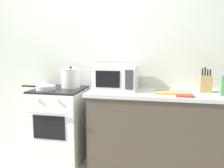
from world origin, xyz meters
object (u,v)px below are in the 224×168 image
(microwave, at_px, (116,77))
(knife_block, at_px, (206,84))
(stock_pot, at_px, (71,78))
(cutting_board, at_px, (172,92))
(frying_pan, at_px, (45,88))
(stove, at_px, (60,124))
(oven_mitt, at_px, (185,96))

(microwave, distance_m, knife_block, 1.04)
(stock_pot, xyz_separation_m, microwave, (0.59, -0.05, 0.03))
(microwave, relative_size, cutting_board, 1.39)
(cutting_board, bearing_deg, knife_block, 20.41)
(frying_pan, bearing_deg, microwave, 12.01)
(stock_pot, bearing_deg, cutting_board, -5.72)
(cutting_board, relative_size, knife_block, 1.26)
(microwave, distance_m, cutting_board, 0.68)
(frying_pan, xyz_separation_m, knife_block, (1.87, 0.24, 0.07))
(frying_pan, relative_size, cutting_board, 1.20)
(stove, xyz_separation_m, knife_block, (1.74, 0.14, 0.56))
(stock_pot, xyz_separation_m, oven_mitt, (1.38, -0.28, -0.11))
(frying_pan, bearing_deg, stock_pot, 42.59)
(stock_pot, distance_m, knife_block, 1.62)
(frying_pan, height_order, knife_block, knife_block)
(stove, distance_m, frying_pan, 0.51)
(stove, relative_size, oven_mitt, 5.11)
(microwave, bearing_deg, cutting_board, -6.78)
(stock_pot, relative_size, cutting_board, 0.92)
(stove, height_order, cutting_board, cutting_board)
(frying_pan, bearing_deg, knife_block, 7.31)
(stove, bearing_deg, oven_mitt, -6.07)
(stock_pot, bearing_deg, microwave, -4.54)
(frying_pan, distance_m, microwave, 0.86)
(stock_pot, height_order, oven_mitt, stock_pot)
(knife_block, relative_size, oven_mitt, 1.58)
(cutting_board, bearing_deg, stock_pot, 174.28)
(cutting_board, xyz_separation_m, knife_block, (0.38, 0.14, 0.09))
(stove, height_order, oven_mitt, oven_mitt)
(frying_pan, xyz_separation_m, cutting_board, (1.49, 0.10, -0.02))
(stove, height_order, frying_pan, frying_pan)
(stove, distance_m, microwave, 0.94)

